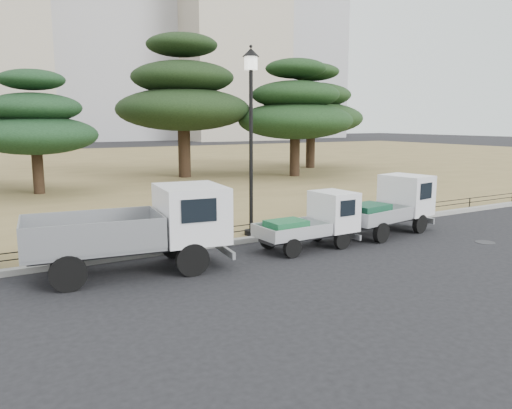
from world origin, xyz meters
TOP-DOWN VIEW (x-y plane):
  - ground at (0.00, 0.00)m, footprint 220.00×220.00m
  - lawn at (0.00, 30.60)m, footprint 120.00×56.00m
  - curb at (0.00, 2.60)m, footprint 120.00×0.25m
  - truck_large at (-3.77, 1.28)m, footprint 5.07×2.48m
  - truck_kei_front at (1.44, 1.03)m, footprint 3.15×1.44m
  - truck_kei_rear at (4.93, 1.37)m, footprint 3.86×2.11m
  - street_lamp at (0.35, 2.90)m, footprint 0.52×0.52m
  - pipe_fence at (0.00, 2.75)m, footprint 38.00×0.04m
  - manhole at (6.50, -1.20)m, footprint 0.60×0.60m
  - pine_center_left at (-4.31, 16.37)m, footprint 6.03×6.03m
  - pine_center_right at (4.97, 19.77)m, footprint 8.56×8.56m
  - pine_east_near at (11.56, 16.66)m, footprint 7.54×7.54m
  - pine_east_far at (16.06, 21.01)m, footprint 7.98×7.98m
  - tower_east at (40.00, 82.00)m, footprint 20.00×18.00m
  - radio_tower at (72.00, 85.00)m, footprint 1.80×1.80m

SIDE VIEW (x-z plane):
  - ground at x=0.00m, z-range 0.00..0.00m
  - manhole at x=6.50m, z-range 0.00..0.01m
  - lawn at x=0.00m, z-range 0.00..0.15m
  - curb at x=0.00m, z-range 0.00..0.16m
  - pipe_fence at x=0.00m, z-range 0.24..0.64m
  - truck_kei_front at x=1.44m, z-range 0.00..1.64m
  - truck_kei_rear at x=4.93m, z-range 0.00..1.91m
  - truck_large at x=-3.77m, z-range 0.12..2.25m
  - pine_center_left at x=-4.31m, z-range 0.62..6.76m
  - street_lamp at x=0.35m, z-range 1.17..6.99m
  - pine_east_near at x=11.56m, z-range 0.74..8.36m
  - pine_east_far at x=16.06m, z-range 0.77..8.78m
  - pine_center_right at x=4.97m, z-range 0.87..9.95m
  - tower_east at x=40.00m, z-range 0.00..48.00m
  - radio_tower at x=72.00m, z-range -1.46..61.54m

